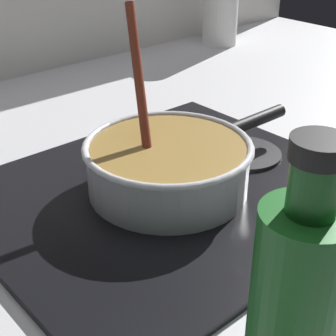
# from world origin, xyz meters

# --- Properties ---
(ground) EXTENTS (2.40, 1.60, 0.04)m
(ground) POSITION_xyz_m (0.00, 0.00, -0.02)
(ground) COLOR #B7B7BC
(hob_plate) EXTENTS (0.56, 0.48, 0.01)m
(hob_plate) POSITION_xyz_m (0.07, 0.11, 0.01)
(hob_plate) COLOR black
(hob_plate) RESTS_ON ground
(burner_ring) EXTENTS (0.19, 0.19, 0.01)m
(burner_ring) POSITION_xyz_m (0.07, 0.11, 0.02)
(burner_ring) COLOR #592D0C
(burner_ring) RESTS_ON hob_plate
(spare_burner) EXTENTS (0.13, 0.13, 0.01)m
(spare_burner) POSITION_xyz_m (0.25, 0.11, 0.01)
(spare_burner) COLOR #262628
(spare_burner) RESTS_ON hob_plate
(cooking_pan) EXTENTS (0.39, 0.25, 0.26)m
(cooking_pan) POSITION_xyz_m (0.07, 0.11, 0.05)
(cooking_pan) COLOR silver
(cooking_pan) RESTS_ON hob_plate
(sauce_bottle) EXTENTS (0.07, 0.07, 0.28)m
(sauce_bottle) POSITION_xyz_m (-0.11, -0.24, 0.12)
(sauce_bottle) COLOR #19591E
(sauce_bottle) RESTS_ON ground
(paper_towel_roll) EXTENTS (0.10, 0.10, 0.26)m
(paper_towel_roll) POSITION_xyz_m (0.76, 0.66, 0.13)
(paper_towel_roll) COLOR white
(paper_towel_roll) RESTS_ON ground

